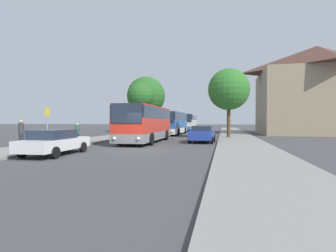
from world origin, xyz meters
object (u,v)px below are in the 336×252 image
Objects in this scene: bus_middle at (173,123)px; tree_right_near at (229,90)px; bus_rear at (189,122)px; parked_car_right_near at (202,134)px; pedestrian_waiting_near at (77,133)px; parked_car_left_curb at (55,142)px; tree_left_near at (146,96)px; bus_stop_sign at (47,122)px; tree_left_far at (140,96)px; bus_front at (146,123)px; pedestrian_waiting_far at (21,133)px.

tree_right_near reaches higher than bus_middle.
parked_car_right_near is at bearing -82.02° from bus_rear.
bus_middle is at bearing 135.80° from tree_right_near.
tree_right_near reaches higher than pedestrian_waiting_near.
tree_left_near is at bearing 94.89° from parked_car_left_curb.
bus_stop_sign is 25.04m from tree_left_far.
bus_front is 10.20m from parked_car_left_curb.
parked_car_right_near is 12.72m from bus_stop_sign.
tree_left_far is (-0.00, -3.27, -0.34)m from tree_left_near.
bus_front is at bearing 73.97° from parked_car_left_curb.
bus_rear reaches higher than pedestrian_waiting_far.
bus_rear is at bearing 47.58° from tree_left_near.
bus_front is 2.23× the size of parked_car_left_curb.
tree_left_near is at bearing -59.04° from parked_car_right_near.
tree_right_near is (7.35, -22.07, 3.67)m from bus_rear.
bus_middle is 11.34m from tree_right_near.
bus_stop_sign is (-5.48, -6.33, 0.15)m from bus_front.
bus_middle reaches higher than pedestrian_waiting_near.
bus_front reaches higher than bus_middle.
bus_middle is 19.02m from pedestrian_waiting_near.
parked_car_right_near is at bearing -111.49° from tree_right_near.
bus_middle reaches higher than bus_stop_sign.
parked_car_right_near is (4.93, -28.22, -0.96)m from bus_rear.
parked_car_right_near is 24.59m from tree_left_near.
bus_rear is at bearing 83.74° from parked_car_left_curb.
parked_car_left_curb is 0.49× the size of tree_left_near.
bus_stop_sign is 0.34× the size of tree_left_far.
bus_front reaches higher than parked_car_left_curb.
bus_stop_sign reaches higher than pedestrian_waiting_far.
bus_stop_sign is 0.37× the size of tree_right_near.
pedestrian_waiting_near is at bearing -99.67° from bus_rear.
bus_rear is 35.65m from bus_stop_sign.
tree_right_near is at bearing -44.56° from bus_middle.
tree_right_near is (14.15, 14.30, 4.32)m from pedestrian_waiting_far.
pedestrian_waiting_far is 0.25× the size of tree_right_near.
tree_left_near is at bearing 70.20° from pedestrian_waiting_near.
pedestrian_waiting_far is at bearing 148.49° from parked_car_left_curb.
parked_car_left_curb is 2.95× the size of pedestrian_waiting_near.
bus_front is at bearing 20.12° from pedestrian_waiting_near.
tree_left_far is at bearing 140.43° from tree_right_near.
bus_front is 2.58× the size of parked_car_right_near.
tree_left_near reaches higher than parked_car_right_near.
parked_car_left_curb is at bearing -95.59° from bus_middle.
parked_car_left_curb is at bearing -95.10° from pedestrian_waiting_near.
bus_rear reaches higher than parked_car_right_near.
pedestrian_waiting_near is (-9.43, -4.93, 0.17)m from parked_car_right_near.
bus_front is at bearing -89.69° from bus_middle.
bus_rear is 13.17m from tree_left_far.
bus_middle is 21.26m from bus_stop_sign.
bus_front is at bearing -137.89° from tree_right_near.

